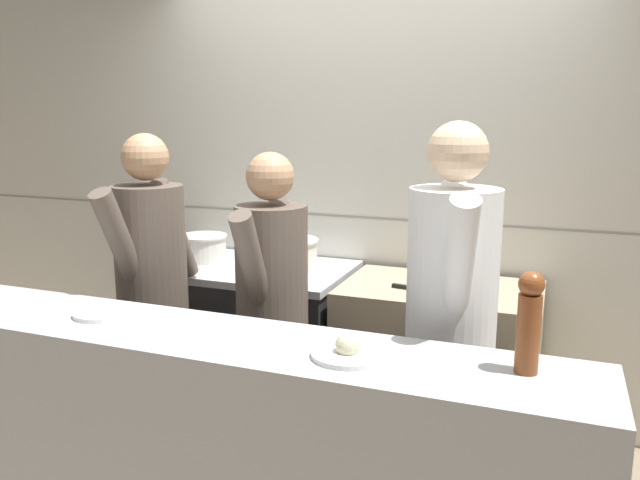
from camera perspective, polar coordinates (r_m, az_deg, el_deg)
wall_back_tiled at (r=3.65m, az=4.40°, el=4.45°), size 8.00×0.06×2.60m
oven_range at (r=3.70m, az=-6.12°, el=-9.11°), size 1.11×0.71×0.89m
prep_counter at (r=3.38m, az=10.70°, el=-11.49°), size 0.99×0.65×0.88m
pass_counter at (r=2.48m, az=-8.64°, el=-19.28°), size 2.62×0.45×0.97m
stock_pot at (r=3.73m, az=-10.64°, el=-0.62°), size 0.29×0.29×0.15m
sauce_pot at (r=3.46m, az=-2.88°, el=-1.21°), size 0.33×0.33×0.17m
mixing_bowl_steel at (r=3.28m, az=10.51°, el=-3.18°), size 0.26×0.26×0.09m
chefs_knife at (r=3.14m, az=8.87°, el=-4.51°), size 0.33×0.08×0.02m
plated_dish_main at (r=2.62m, az=-19.06°, el=-6.26°), size 0.24×0.24×0.02m
plated_dish_appetiser at (r=2.06m, az=2.57°, el=-10.09°), size 0.24×0.24×0.08m
pepper_mill at (r=1.99m, az=18.57°, el=-6.97°), size 0.08×0.08×0.32m
chef_head_cook at (r=3.12m, az=-15.09°, el=-4.20°), size 0.34×0.72×1.66m
chef_sous at (r=2.82m, az=-4.39°, el=-6.36°), size 0.33×0.69×1.59m
chef_line at (r=2.51m, az=11.86°, el=-7.06°), size 0.43×0.75×1.72m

